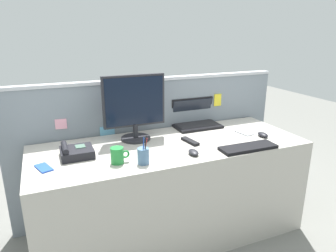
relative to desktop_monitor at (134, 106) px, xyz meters
name	(u,v)px	position (x,y,z in m)	size (l,w,h in m)	color
ground_plane	(170,231)	(0.20, -0.20, -0.98)	(10.00, 10.00, 0.00)	slate
desk	(171,190)	(0.20, -0.20, -0.62)	(1.93, 0.73, 0.73)	#ADA89E
cubicle_divider	(152,145)	(0.20, 0.21, -0.41)	(2.26, 0.08, 1.14)	gray
desktop_monitor	(134,106)	(0.00, 0.00, 0.00)	(0.46, 0.22, 0.48)	#232328
laptop	(195,119)	(0.56, 0.13, -0.20)	(0.38, 0.25, 0.23)	black
desk_phone	(76,152)	(-0.45, -0.17, -0.22)	(0.20, 0.19, 0.09)	black
keyboard_main	(248,147)	(0.65, -0.49, -0.24)	(0.40, 0.13, 0.02)	black
computer_mouse_right_hand	(193,152)	(0.26, -0.43, -0.24)	(0.06, 0.10, 0.03)	#232328
computer_mouse_left_hand	(263,135)	(0.91, -0.32, -0.24)	(0.06, 0.10, 0.03)	black
pen_cup	(143,156)	(-0.08, -0.44, -0.20)	(0.07, 0.07, 0.19)	#4C7093
cell_phone_blue_case	(44,168)	(-0.64, -0.28, -0.25)	(0.07, 0.13, 0.01)	blue
cell_phone_silver_slab	(244,133)	(0.82, -0.21, -0.25)	(0.07, 0.14, 0.01)	#B7BAC1
tv_remote	(190,141)	(0.34, -0.22, -0.25)	(0.04, 0.17, 0.02)	black
coffee_mug	(118,155)	(-0.22, -0.37, -0.21)	(0.12, 0.08, 0.10)	#238438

